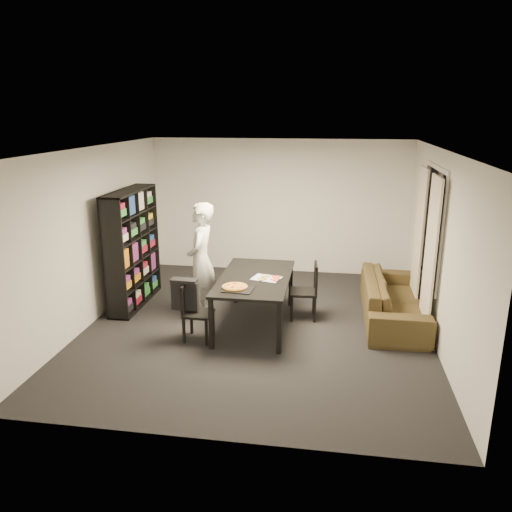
% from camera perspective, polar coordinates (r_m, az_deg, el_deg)
% --- Properties ---
extents(room, '(5.01, 5.51, 2.61)m').
position_cam_1_polar(room, '(7.13, 0.19, 1.64)').
color(room, black).
rests_on(room, ground).
extents(window_pane, '(0.02, 1.40, 1.60)m').
position_cam_1_polar(window_pane, '(7.73, 19.48, 3.37)').
color(window_pane, black).
rests_on(window_pane, room).
extents(window_frame, '(0.03, 1.52, 1.72)m').
position_cam_1_polar(window_frame, '(7.72, 19.44, 3.37)').
color(window_frame, white).
rests_on(window_frame, room).
extents(curtain_left, '(0.03, 0.70, 2.25)m').
position_cam_1_polar(curtain_left, '(7.30, 19.27, -0.17)').
color(curtain_left, beige).
rests_on(curtain_left, room).
extents(curtain_right, '(0.03, 0.70, 2.25)m').
position_cam_1_polar(curtain_right, '(8.29, 18.06, 1.84)').
color(curtain_right, beige).
rests_on(curtain_right, room).
extents(bookshelf, '(0.35, 1.50, 1.90)m').
position_cam_1_polar(bookshelf, '(8.36, -13.94, 0.87)').
color(bookshelf, black).
rests_on(bookshelf, room).
extents(dining_table, '(1.02, 1.83, 0.76)m').
position_cam_1_polar(dining_table, '(7.33, -0.12, -2.89)').
color(dining_table, black).
rests_on(dining_table, room).
extents(chair_left, '(0.40, 0.40, 0.82)m').
position_cam_1_polar(chair_left, '(7.02, -7.24, -5.90)').
color(chair_left, black).
rests_on(chair_left, room).
extents(chair_right, '(0.44, 0.44, 0.88)m').
position_cam_1_polar(chair_right, '(7.70, 6.07, -3.56)').
color(chair_right, black).
rests_on(chair_right, room).
extents(draped_jacket, '(0.38, 0.18, 0.45)m').
position_cam_1_polar(draped_jacket, '(6.98, -8.17, -4.23)').
color(draped_jacket, black).
rests_on(draped_jacket, chair_left).
extents(person, '(0.48, 0.68, 1.79)m').
position_cam_1_polar(person, '(7.69, -6.29, -0.51)').
color(person, silver).
rests_on(person, room).
extents(baking_tray, '(0.43, 0.35, 0.01)m').
position_cam_1_polar(baking_tray, '(6.79, -2.06, -3.82)').
color(baking_tray, black).
rests_on(baking_tray, dining_table).
extents(pepperoni_pizza, '(0.35, 0.35, 0.03)m').
position_cam_1_polar(pepperoni_pizza, '(6.83, -2.44, -3.53)').
color(pepperoni_pizza, olive).
rests_on(pepperoni_pizza, dining_table).
extents(kitchen_towel, '(0.46, 0.39, 0.01)m').
position_cam_1_polar(kitchen_towel, '(7.24, 1.21, -2.57)').
color(kitchen_towel, silver).
rests_on(kitchen_towel, dining_table).
extents(pizza_slices, '(0.39, 0.33, 0.01)m').
position_cam_1_polar(pizza_slices, '(7.21, 1.51, -2.53)').
color(pizza_slices, gold).
rests_on(pizza_slices, dining_table).
extents(sofa, '(0.87, 2.23, 0.65)m').
position_cam_1_polar(sofa, '(7.96, 15.41, -4.76)').
color(sofa, '#392C16').
rests_on(sofa, room).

